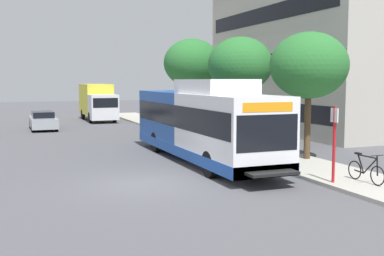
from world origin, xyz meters
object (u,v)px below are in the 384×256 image
object	(u,v)px
bus_stop_sign_pole	(334,138)
street_tree_far_block	(192,63)
street_tree_near_stop	(309,66)
street_tree_mid_block	(240,65)
box_truck_background	(98,101)
bicycle_parked	(366,170)
transit_bus	(202,123)
parked_car_far_lane	(43,121)

from	to	relation	value
bus_stop_sign_pole	street_tree_far_block	bearing A→B (deg)	83.37
street_tree_near_stop	street_tree_mid_block	xyz separation A→B (m)	(0.25, 7.01, 0.26)
bus_stop_sign_pole	box_truck_background	distance (m)	29.56
bicycle_parked	street_tree_far_block	xyz separation A→B (m)	(1.14, 19.09, 4.26)
transit_bus	street_tree_near_stop	bearing A→B (deg)	-24.23
bus_stop_sign_pole	transit_bus	bearing A→B (deg)	108.83
street_tree_far_block	parked_car_far_lane	size ratio (longest dim) A/B	1.43
bus_stop_sign_pole	street_tree_mid_block	xyz separation A→B (m)	(2.33, 11.49, 2.85)
bicycle_parked	parked_car_far_lane	xyz separation A→B (m)	(-8.85, 23.50, 0.10)
street_tree_far_block	parked_car_far_lane	bearing A→B (deg)	156.22
transit_bus	bus_stop_sign_pole	distance (m)	6.76
parked_car_far_lane	transit_bus	bearing A→B (deg)	-71.33
street_tree_near_stop	box_truck_background	size ratio (longest dim) A/B	0.79
transit_bus	street_tree_far_block	distance (m)	13.40
street_tree_mid_block	box_truck_background	distance (m)	18.83
parked_car_far_lane	box_truck_background	distance (m)	8.24
transit_bus	box_truck_background	bearing A→B (deg)	91.23
transit_bus	bus_stop_sign_pole	world-z (taller)	transit_bus
bus_stop_sign_pole	parked_car_far_lane	xyz separation A→B (m)	(-7.82, 23.08, -0.99)
street_tree_near_stop	parked_car_far_lane	xyz separation A→B (m)	(-9.90, 18.60, -3.58)
bus_stop_sign_pole	street_tree_near_stop	distance (m)	5.58
parked_car_far_lane	street_tree_near_stop	bearing A→B (deg)	-61.98
street_tree_far_block	box_truck_background	distance (m)	12.19
bicycle_parked	street_tree_far_block	world-z (taller)	street_tree_far_block
transit_bus	parked_car_far_lane	size ratio (longest dim) A/B	2.72
street_tree_far_block	parked_car_far_lane	distance (m)	11.68
bicycle_parked	street_tree_mid_block	world-z (taller)	street_tree_mid_block
street_tree_mid_block	street_tree_far_block	size ratio (longest dim) A/B	0.93
street_tree_near_stop	street_tree_far_block	world-z (taller)	street_tree_far_block
box_truck_background	street_tree_mid_block	bearing A→B (deg)	-74.43
transit_bus	street_tree_near_stop	xyz separation A→B (m)	(4.26, -1.92, 2.53)
parked_car_far_lane	street_tree_far_block	bearing A→B (deg)	-23.78
street_tree_mid_block	street_tree_near_stop	bearing A→B (deg)	-92.01
street_tree_near_stop	box_truck_background	world-z (taller)	street_tree_near_stop
street_tree_near_stop	street_tree_mid_block	size ratio (longest dim) A/B	0.93
street_tree_mid_block	parked_car_far_lane	bearing A→B (deg)	131.17
bicycle_parked	street_tree_mid_block	bearing A→B (deg)	83.80
street_tree_mid_block	street_tree_far_block	bearing A→B (deg)	91.23
bicycle_parked	street_tree_mid_block	distance (m)	12.60
bus_stop_sign_pole	street_tree_near_stop	world-z (taller)	street_tree_near_stop
transit_bus	parked_car_far_lane	bearing A→B (deg)	108.67
bicycle_parked	street_tree_near_stop	size ratio (longest dim) A/B	0.32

